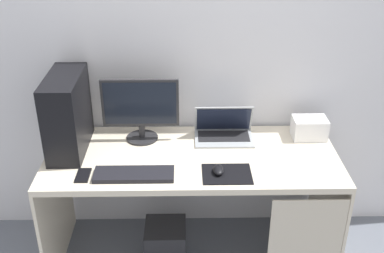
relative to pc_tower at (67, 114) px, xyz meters
The scene contains 11 objects.
wall_back 0.83m from the pc_tower, 23.25° to the left, with size 4.00×0.05×2.60m.
desk 0.81m from the pc_tower, ahead, with size 1.65×0.69×0.74m.
pc_tower is the anchor object (origin of this frame).
monitor 0.41m from the pc_tower, 13.97° to the left, with size 0.45×0.19×0.38m.
laptop 0.91m from the pc_tower, ahead, with size 0.35×0.22×0.21m.
projector 1.41m from the pc_tower, ahead, with size 0.20×0.14×0.13m, color white.
keyboard 0.53m from the pc_tower, 37.84° to the right, with size 0.42×0.14×0.02m, color black.
mousepad 0.95m from the pc_tower, 18.37° to the right, with size 0.26×0.20×0.01m, color black.
mouse_left 0.90m from the pc_tower, 18.68° to the right, with size 0.06×0.10×0.03m, color black.
cell_phone 0.39m from the pc_tower, 67.81° to the right, with size 0.07×0.13×0.01m, color black.
subwoofer 1.00m from the pc_tower, 11.92° to the right, with size 0.25×0.25×0.25m, color #232326.
Camera 1 is at (-0.04, -2.30, 2.12)m, focal length 44.25 mm.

